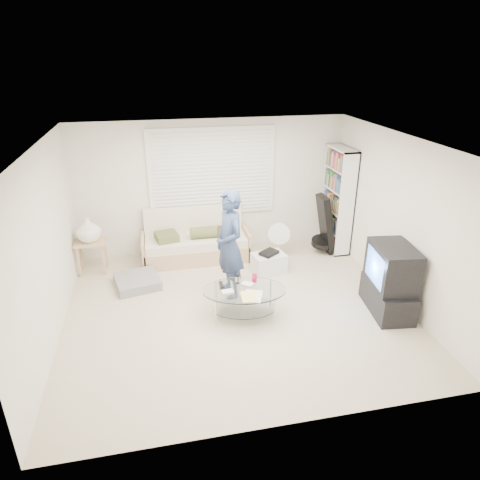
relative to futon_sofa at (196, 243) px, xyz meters
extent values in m
plane|color=#C3B497|center=(0.39, -1.87, -0.31)|extent=(5.00, 5.00, 0.00)
cube|color=silver|center=(0.39, 0.38, 0.94)|extent=(5.00, 0.02, 2.50)
cube|color=silver|center=(0.39, -4.12, 0.94)|extent=(5.00, 0.02, 2.50)
cube|color=silver|center=(-2.11, -1.87, 0.94)|extent=(0.02, 4.50, 2.50)
cube|color=silver|center=(2.89, -1.87, 0.94)|extent=(0.02, 4.50, 2.50)
cube|color=white|center=(0.39, -1.87, 2.19)|extent=(5.00, 4.50, 0.02)
cube|color=white|center=(0.39, 0.35, 1.24)|extent=(2.32, 0.06, 1.62)
cube|color=black|center=(0.39, 0.33, 1.24)|extent=(2.20, 0.01, 1.50)
cube|color=silver|center=(0.39, 0.31, 1.24)|extent=(2.16, 0.04, 1.50)
cube|color=silver|center=(0.39, 0.33, 1.24)|extent=(2.32, 0.08, 1.62)
cube|color=tan|center=(0.00, -0.04, -0.16)|extent=(1.90, 0.76, 0.30)
cube|color=beige|center=(0.00, -0.06, 0.07)|extent=(1.82, 0.70, 0.15)
cube|color=beige|center=(0.00, 0.26, 0.35)|extent=(1.82, 0.21, 0.58)
cube|color=tan|center=(-0.95, -0.04, -0.05)|extent=(0.06, 0.76, 0.53)
cube|color=tan|center=(0.95, -0.04, -0.05)|extent=(0.06, 0.76, 0.53)
cube|color=#45562B|center=(-0.52, -0.09, 0.21)|extent=(0.45, 0.45, 0.13)
cylinder|color=#45562B|center=(0.14, -0.12, 0.25)|extent=(0.48, 0.21, 0.21)
cube|color=#402F20|center=(0.57, -0.06, 0.20)|extent=(0.40, 0.40, 0.11)
cube|color=slate|center=(-1.07, -0.83, -0.24)|extent=(0.81, 0.81, 0.15)
cube|color=tan|center=(-1.83, -0.16, 0.26)|extent=(0.52, 0.41, 0.04)
cube|color=tan|center=(-2.03, -0.31, -0.03)|extent=(0.04, 0.04, 0.56)
cube|color=tan|center=(-1.62, -0.31, -0.03)|extent=(0.04, 0.04, 0.56)
cube|color=tan|center=(-2.03, 0.00, -0.03)|extent=(0.04, 0.04, 0.56)
cube|color=tan|center=(-1.62, 0.00, -0.03)|extent=(0.04, 0.04, 0.56)
imported|color=white|center=(-1.83, -0.16, 0.49)|extent=(0.42, 0.42, 0.43)
cube|color=white|center=(2.72, -0.08, 0.68)|extent=(0.31, 0.83, 1.98)
cube|color=black|center=(2.44, -0.25, 0.28)|extent=(0.34, 0.41, 1.13)
cylinder|color=black|center=(2.40, -0.25, -0.10)|extent=(0.41, 0.42, 0.18)
cylinder|color=white|center=(1.51, -0.26, -0.30)|extent=(0.28, 0.28, 0.03)
cylinder|color=white|center=(1.51, -0.26, -0.12)|extent=(0.04, 0.04, 0.36)
cylinder|color=white|center=(1.51, -0.26, 0.17)|extent=(0.43, 0.25, 0.42)
cylinder|color=white|center=(1.51, -0.26, 0.17)|extent=(0.12, 0.09, 0.11)
cube|color=white|center=(1.19, -0.79, -0.15)|extent=(0.62, 0.48, 0.33)
cube|color=black|center=(1.19, -0.79, 0.05)|extent=(0.38, 0.36, 0.06)
cube|color=black|center=(2.59, -2.36, -0.10)|extent=(0.63, 1.02, 0.43)
cube|color=black|center=(2.59, -2.36, 0.43)|extent=(0.63, 0.86, 0.62)
cube|color=#5B95FF|center=(2.34, -2.32, 0.43)|extent=(0.10, 0.62, 0.47)
ellipsoid|color=silver|center=(0.47, -2.06, 0.12)|extent=(1.31, 0.94, 0.02)
ellipsoid|color=silver|center=(0.47, -2.06, -0.18)|extent=(1.00, 0.72, 0.01)
cylinder|color=silver|center=(0.02, -2.24, -0.10)|extent=(0.03, 0.03, 0.42)
cylinder|color=silver|center=(0.85, -2.37, -0.10)|extent=(0.03, 0.03, 0.42)
cylinder|color=silver|center=(0.10, -1.76, -0.10)|extent=(0.03, 0.03, 0.42)
cylinder|color=silver|center=(0.92, -1.89, -0.10)|extent=(0.03, 0.03, 0.42)
cube|color=white|center=(0.22, -2.11, 0.15)|extent=(0.18, 0.13, 0.04)
cube|color=white|center=(0.54, -1.96, 0.15)|extent=(0.20, 0.19, 0.04)
cylinder|color=silver|center=(0.42, -1.86, 0.19)|extent=(0.07, 0.07, 0.11)
cylinder|color=#DB1C4D|center=(0.67, -1.87, 0.19)|extent=(0.07, 0.07, 0.12)
cube|color=black|center=(0.17, -1.88, 0.15)|extent=(0.06, 0.19, 0.02)
cube|color=white|center=(0.55, -2.28, 0.14)|extent=(0.34, 0.39, 0.01)
cube|color=#DEDA6E|center=(0.49, -2.29, 0.15)|extent=(0.24, 0.31, 0.01)
imported|color=navy|center=(0.38, -1.42, 0.55)|extent=(0.56, 0.72, 1.73)
camera|label=1|loc=(-0.68, -7.25, 3.27)|focal=32.00mm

